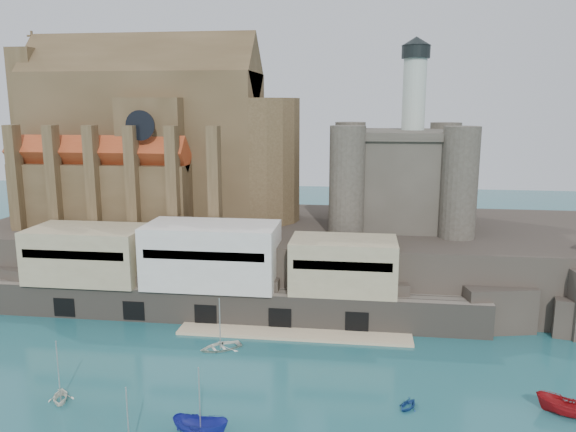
% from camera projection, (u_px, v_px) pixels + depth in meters
% --- Properties ---
extents(ground, '(300.00, 300.00, 0.00)m').
position_uv_depth(ground, '(251.00, 408.00, 54.66)').
color(ground, '#1A5158').
rests_on(ground, ground).
extents(promontory, '(100.00, 36.00, 10.00)m').
position_uv_depth(promontory, '(296.00, 254.00, 91.99)').
color(promontory, '#29231F').
rests_on(promontory, ground).
extents(quay, '(70.00, 12.00, 13.05)m').
position_uv_depth(quay, '(210.00, 274.00, 77.20)').
color(quay, '#695F54').
rests_on(quay, ground).
extents(church, '(47.00, 25.93, 30.51)m').
position_uv_depth(church, '(157.00, 146.00, 94.08)').
color(church, '#4E3C24').
rests_on(church, promontory).
extents(castle_keep, '(21.20, 21.20, 29.30)m').
position_uv_depth(castle_keep, '(399.00, 173.00, 88.93)').
color(castle_keep, '#423D34').
rests_on(castle_keep, promontory).
extents(boat_4, '(3.38, 2.80, 3.38)m').
position_uv_depth(boat_4, '(61.00, 401.00, 55.87)').
color(boat_4, white).
rests_on(boat_4, ground).
extents(boat_5, '(2.75, 2.72, 5.59)m').
position_uv_depth(boat_5, '(566.00, 415.00, 53.30)').
color(boat_5, maroon).
rests_on(boat_5, ground).
extents(boat_6, '(2.88, 3.64, 5.12)m').
position_uv_depth(boat_6, '(221.00, 349.00, 67.87)').
color(boat_6, white).
rests_on(boat_6, ground).
extents(boat_7, '(2.70, 2.40, 2.67)m').
position_uv_depth(boat_7, '(408.00, 408.00, 54.63)').
color(boat_7, navy).
rests_on(boat_7, ground).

